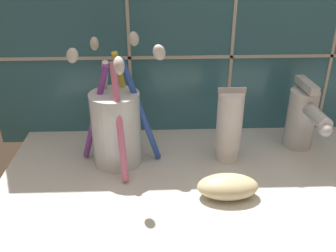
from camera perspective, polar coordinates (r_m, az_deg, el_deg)
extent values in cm
cube|color=silver|center=(54.83, 9.97, -9.27)|extent=(66.78, 33.73, 2.00)
cube|color=#336B7F|center=(62.51, 8.31, 14.88)|extent=(76.78, 1.50, 40.40)
cube|color=beige|center=(62.89, 8.14, 10.39)|extent=(76.78, 0.24, 0.50)
cube|color=beige|center=(60.85, -6.10, 14.67)|extent=(0.50, 0.24, 40.40)
cube|color=beige|center=(62.01, 10.01, 14.66)|extent=(0.50, 0.24, 40.40)
cylinder|color=silver|center=(55.84, -7.88, -0.42)|extent=(7.28, 7.28, 11.18)
cylinder|color=blue|center=(54.79, -4.12, 2.21)|extent=(5.68, 0.93, 15.78)
ellipsoid|color=white|center=(51.66, -1.36, 11.15)|extent=(2.27, 1.31, 2.60)
cylinder|color=yellow|center=(57.35, -6.31, 3.68)|extent=(3.71, 4.29, 16.45)
ellipsoid|color=white|center=(55.96, -5.23, 13.09)|extent=(2.37, 2.50, 2.53)
cylinder|color=white|center=(58.18, -9.69, 3.24)|extent=(3.19, 6.65, 15.51)
ellipsoid|color=white|center=(58.51, -11.15, 12.21)|extent=(2.04, 2.68, 2.66)
cylinder|color=purple|center=(55.66, -11.01, 1.85)|extent=(5.47, 2.49, 15.20)
ellipsoid|color=white|center=(53.88, -14.37, 10.37)|extent=(2.55, 1.92, 2.60)
cylinder|color=pink|center=(51.50, -7.42, 0.55)|extent=(2.34, 5.91, 16.12)
ellipsoid|color=white|center=(45.52, -7.47, 9.15)|extent=(1.83, 2.53, 2.61)
cylinder|color=white|center=(58.75, 8.59, -4.12)|extent=(3.26, 3.26, 1.99)
cylinder|color=white|center=(56.12, 8.97, 0.71)|extent=(3.83, 3.83, 9.06)
cube|color=silver|center=(54.14, 9.35, 5.39)|extent=(4.02, 0.36, 0.80)
cylinder|color=silver|center=(63.75, 19.57, 1.03)|extent=(4.57, 4.57, 9.62)
cylinder|color=silver|center=(59.54, 21.38, 1.73)|extent=(2.46, 7.78, 2.06)
sphere|color=silver|center=(56.78, 22.84, -0.56)|extent=(1.92, 1.92, 1.92)
cube|color=silver|center=(61.58, 20.40, 5.89)|extent=(1.71, 6.07, 1.20)
ellipsoid|color=beige|center=(50.57, 9.08, -9.10)|extent=(8.12, 4.43, 3.12)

